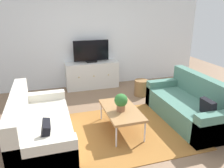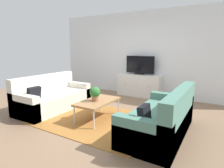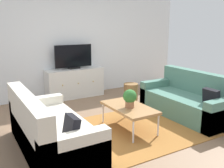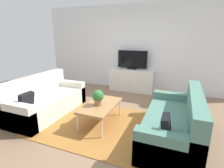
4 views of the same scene
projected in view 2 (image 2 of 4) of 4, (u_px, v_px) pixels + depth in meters
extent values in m
plane|color=#84664C|center=(101.00, 118.00, 4.16)|extent=(10.00, 10.00, 0.00)
cube|color=white|center=(144.00, 54.00, 6.06)|extent=(6.40, 0.12, 2.70)
cube|color=#9E662D|center=(97.00, 120.00, 4.04)|extent=(2.50, 1.90, 0.01)
cube|color=beige|center=(54.00, 101.00, 4.72)|extent=(0.88, 1.87, 0.42)
cube|color=beige|center=(45.00, 91.00, 4.85)|extent=(0.20, 1.87, 0.86)
cube|color=beige|center=(77.00, 92.00, 5.42)|extent=(0.88, 0.18, 0.57)
cube|color=beige|center=(24.00, 107.00, 4.00)|extent=(0.88, 0.18, 0.57)
cube|color=black|center=(34.00, 94.00, 4.12)|extent=(0.16, 0.30, 0.31)
cube|color=#4C7A6B|center=(159.00, 123.00, 3.36)|extent=(0.88, 1.87, 0.42)
cube|color=#4C7A6B|center=(179.00, 114.00, 3.14)|extent=(0.20, 1.87, 0.86)
cube|color=#4C7A6B|center=(171.00, 106.00, 4.06)|extent=(0.88, 0.18, 0.57)
cube|color=#4C7A6B|center=(141.00, 138.00, 2.63)|extent=(0.88, 0.18, 0.57)
cube|color=black|center=(145.00, 115.00, 2.81)|extent=(0.14, 0.30, 0.31)
cube|color=#A37547|center=(98.00, 101.00, 4.02)|extent=(0.57, 1.04, 0.04)
cylinder|color=silver|center=(74.00, 115.00, 3.78)|extent=(0.03, 0.03, 0.38)
cylinder|color=silver|center=(94.00, 120.00, 3.53)|extent=(0.03, 0.03, 0.38)
cylinder|color=silver|center=(101.00, 104.00, 4.59)|extent=(0.03, 0.03, 0.38)
cylinder|color=silver|center=(118.00, 107.00, 4.34)|extent=(0.03, 0.03, 0.38)
cylinder|color=#936042|center=(95.00, 98.00, 3.97)|extent=(0.15, 0.15, 0.11)
sphere|color=#2D6B2D|center=(95.00, 92.00, 3.94)|extent=(0.23, 0.23, 0.23)
cube|color=silver|center=(139.00, 85.00, 6.02)|extent=(1.41, 0.44, 0.71)
sphere|color=#B79338|center=(125.00, 84.00, 6.02)|extent=(0.03, 0.03, 0.03)
sphere|color=#B79338|center=(136.00, 85.00, 5.82)|extent=(0.03, 0.03, 0.03)
sphere|color=#B79338|center=(148.00, 87.00, 5.62)|extent=(0.03, 0.03, 0.03)
cube|color=black|center=(140.00, 74.00, 5.97)|extent=(0.28, 0.16, 0.04)
cube|color=black|center=(140.00, 65.00, 5.92)|extent=(0.94, 0.04, 0.54)
cylinder|color=olive|center=(163.00, 101.00, 4.74)|extent=(0.34, 0.34, 0.40)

